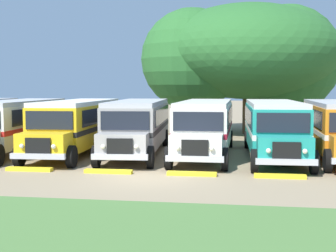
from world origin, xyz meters
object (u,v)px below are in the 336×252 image
parked_bus_slot_1 (16,123)px  parked_bus_slot_4 (205,125)px  parked_bus_slot_5 (274,126)px  broad_shade_tree (248,55)px  parked_bus_slot_3 (138,124)px  parked_bus_slot_2 (78,124)px

parked_bus_slot_1 → parked_bus_slot_4: (10.34, 0.48, 0.00)m
parked_bus_slot_1 → parked_bus_slot_5: (13.82, 0.24, 0.00)m
parked_bus_slot_1 → broad_shade_tree: 18.65m
parked_bus_slot_1 → parked_bus_slot_5: size_ratio=1.00×
parked_bus_slot_1 → parked_bus_slot_5: 13.82m
parked_bus_slot_1 → broad_shade_tree: size_ratio=0.73×
parked_bus_slot_3 → broad_shade_tree: broad_shade_tree is taller
parked_bus_slot_5 → parked_bus_slot_3: bearing=-94.1°
parked_bus_slot_4 → parked_bus_slot_5: (3.48, -0.24, 0.00)m
parked_bus_slot_2 → parked_bus_slot_4: bearing=90.0°
parked_bus_slot_3 → parked_bus_slot_5: bearing=83.1°
parked_bus_slot_2 → broad_shade_tree: size_ratio=0.73×
broad_shade_tree → parked_bus_slot_2: bearing=-124.9°
parked_bus_slot_1 → parked_bus_slot_2: bearing=89.6°
parked_bus_slot_2 → broad_shade_tree: bearing=142.5°
parked_bus_slot_1 → parked_bus_slot_3: 6.74m
parked_bus_slot_1 → parked_bus_slot_4: 10.35m
parked_bus_slot_3 → parked_bus_slot_4: bearing=84.8°
parked_bus_slot_1 → parked_bus_slot_2: 3.46m
parked_bus_slot_1 → parked_bus_slot_5: bearing=87.8°
parked_bus_slot_4 → parked_bus_slot_3: bearing=-90.7°
parked_bus_slot_5 → parked_bus_slot_4: bearing=-95.9°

